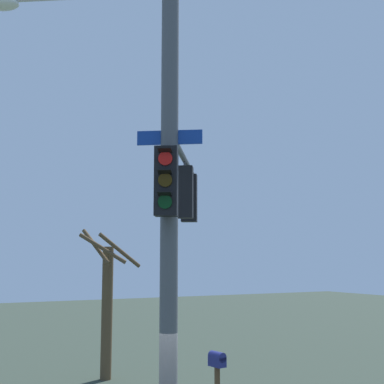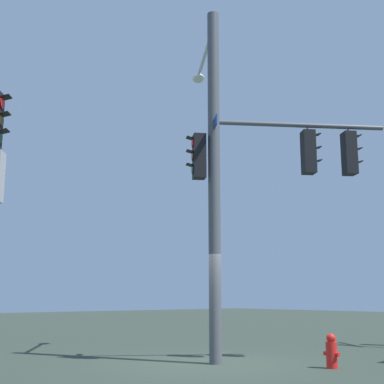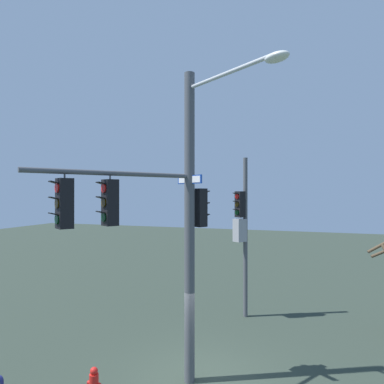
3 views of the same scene
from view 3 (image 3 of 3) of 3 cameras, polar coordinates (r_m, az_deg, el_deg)
ground_plane at (r=11.01m, az=1.18°, el=-28.92°), size 80.00×80.00×0.00m
main_signal_pole_assembly at (r=9.08m, az=-3.15°, el=-3.01°), size 5.32×4.34×8.69m
secondary_pole_assembly at (r=14.72m, az=8.42°, el=-5.85°), size 0.58×0.66×6.81m
fire_hydrant at (r=10.52m, az=-16.12°, el=-28.25°), size 0.38×0.24×0.73m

